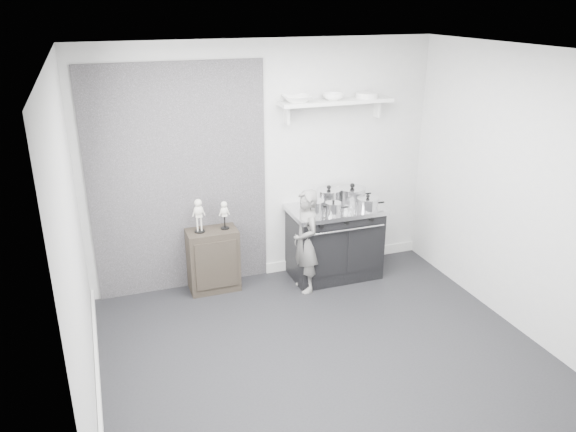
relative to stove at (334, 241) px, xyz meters
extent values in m
plane|color=black|center=(-0.74, -1.48, -0.43)|extent=(4.00, 4.00, 0.00)
cube|color=beige|center=(-0.74, 0.32, 0.92)|extent=(4.00, 0.02, 2.70)
cube|color=beige|center=(-0.74, -3.28, 0.92)|extent=(4.00, 0.02, 2.70)
cube|color=beige|center=(-2.74, -1.48, 0.92)|extent=(0.02, 3.60, 2.70)
cube|color=beige|center=(1.26, -1.48, 0.92)|extent=(0.02, 3.60, 2.70)
cube|color=silver|center=(-0.74, -1.48, 2.27)|extent=(4.00, 3.60, 0.02)
cube|color=black|center=(-1.69, 0.31, 0.82)|extent=(1.90, 0.02, 2.50)
cube|color=silver|center=(0.26, 0.30, -0.37)|extent=(2.00, 0.03, 0.12)
cube|color=silver|center=(-2.72, -1.48, -0.37)|extent=(0.03, 3.60, 0.12)
cube|color=silver|center=(0.06, 0.19, 1.59)|extent=(1.30, 0.26, 0.04)
cube|color=silver|center=(-0.49, 0.26, 1.47)|extent=(0.03, 0.12, 0.20)
cube|color=silver|center=(0.61, 0.26, 1.47)|extent=(0.03, 0.12, 0.20)
cube|color=black|center=(0.00, 0.00, -0.03)|extent=(1.00, 0.60, 0.80)
cube|color=silver|center=(0.00, 0.00, 0.40)|extent=(1.06, 0.64, 0.05)
cube|color=black|center=(-0.24, -0.30, -0.01)|extent=(0.42, 0.02, 0.52)
cube|color=black|center=(0.24, -0.30, -0.01)|extent=(0.42, 0.02, 0.52)
cylinder|color=silver|center=(0.00, -0.33, 0.27)|extent=(0.90, 0.02, 0.02)
cylinder|color=black|center=(-0.30, -0.31, 0.35)|extent=(0.04, 0.03, 0.04)
cylinder|color=black|center=(0.00, -0.31, 0.35)|extent=(0.04, 0.03, 0.04)
cylinder|color=black|center=(0.30, -0.31, 0.35)|extent=(0.04, 0.03, 0.04)
cube|color=black|center=(-1.41, 0.13, -0.07)|extent=(0.55, 0.32, 0.72)
imported|color=slate|center=(-0.44, -0.22, 0.16)|extent=(0.30, 0.44, 1.18)
cylinder|color=silver|center=(-0.32, -0.11, 0.50)|extent=(0.23, 0.23, 0.14)
cylinder|color=silver|center=(-0.32, -0.11, 0.57)|extent=(0.24, 0.24, 0.02)
sphere|color=black|center=(-0.32, -0.11, 0.60)|extent=(0.04, 0.04, 0.04)
cylinder|color=black|center=(-0.16, -0.11, 0.50)|extent=(0.10, 0.02, 0.02)
cylinder|color=silver|center=(-0.03, 0.14, 0.51)|extent=(0.28, 0.28, 0.16)
cylinder|color=silver|center=(-0.03, 0.14, 0.59)|extent=(0.29, 0.29, 0.02)
sphere|color=black|center=(-0.03, 0.14, 0.63)|extent=(0.05, 0.05, 0.05)
cylinder|color=black|center=(0.15, 0.14, 0.51)|extent=(0.10, 0.02, 0.02)
cylinder|color=silver|center=(0.26, 0.11, 0.50)|extent=(0.31, 0.31, 0.16)
cylinder|color=silver|center=(0.26, 0.11, 0.59)|extent=(0.32, 0.32, 0.02)
sphere|color=black|center=(0.26, 0.11, 0.63)|extent=(0.06, 0.06, 0.06)
cylinder|color=black|center=(0.45, 0.11, 0.50)|extent=(0.10, 0.02, 0.02)
cylinder|color=silver|center=(0.31, -0.17, 0.48)|extent=(0.24, 0.24, 0.12)
cylinder|color=silver|center=(0.31, -0.17, 0.55)|extent=(0.25, 0.25, 0.01)
sphere|color=black|center=(0.31, -0.17, 0.58)|extent=(0.04, 0.04, 0.04)
cylinder|color=black|center=(0.47, -0.17, 0.48)|extent=(0.10, 0.02, 0.02)
cylinder|color=silver|center=(-0.11, -0.18, 0.48)|extent=(0.17, 0.17, 0.12)
cylinder|color=silver|center=(-0.11, -0.18, 0.55)|extent=(0.18, 0.18, 0.01)
sphere|color=black|center=(-0.11, -0.18, 0.57)|extent=(0.03, 0.03, 0.03)
cylinder|color=black|center=(0.02, -0.18, 0.48)|extent=(0.10, 0.02, 0.02)
imported|color=white|center=(-0.41, 0.19, 1.65)|extent=(0.31, 0.31, 0.08)
imported|color=white|center=(0.02, 0.19, 1.65)|extent=(0.23, 0.23, 0.07)
cylinder|color=silver|center=(0.43, 0.19, 1.64)|extent=(0.25, 0.25, 0.06)
camera|label=1|loc=(-2.52, -5.47, 2.64)|focal=35.00mm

